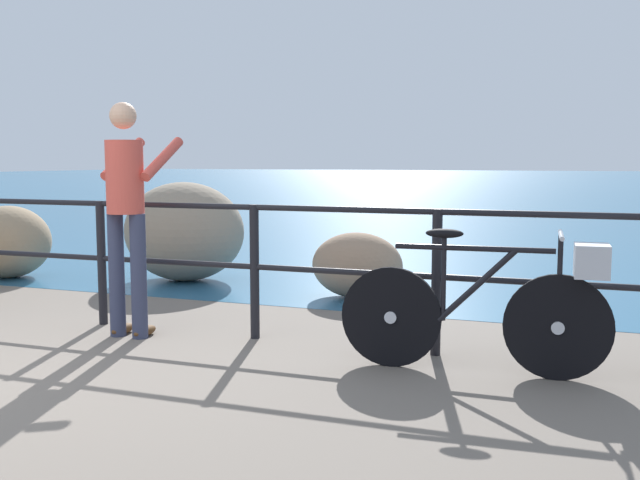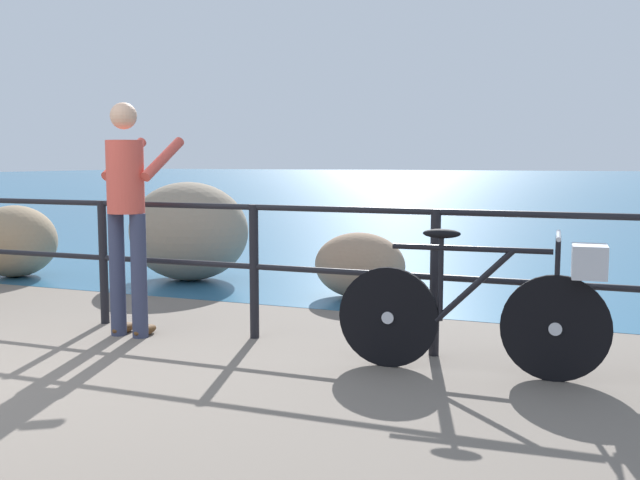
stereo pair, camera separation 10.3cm
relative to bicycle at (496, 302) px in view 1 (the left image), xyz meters
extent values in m
cube|color=#6B6056|center=(-3.22, 18.28, -0.51)|extent=(120.00, 120.00, 0.10)
cube|color=#285B7F|center=(-3.22, 46.52, -0.46)|extent=(120.00, 90.00, 0.01)
cylinder|color=black|center=(-3.22, 0.34, 0.05)|extent=(0.07, 0.07, 1.02)
cylinder|color=black|center=(-1.83, 0.34, 0.05)|extent=(0.07, 0.07, 1.02)
cylinder|color=black|center=(-0.45, 0.34, 0.05)|extent=(0.07, 0.07, 1.02)
cylinder|color=black|center=(-3.22, 0.34, 0.54)|extent=(8.31, 0.04, 0.04)
cylinder|color=black|center=(-3.22, 0.34, 0.09)|extent=(8.31, 0.04, 0.04)
cylinder|color=black|center=(-0.67, -0.04, -0.13)|extent=(0.66, 0.08, 0.66)
cylinder|color=#B7BCC6|center=(-0.67, -0.04, -0.13)|extent=(0.08, 0.06, 0.08)
cylinder|color=black|center=(0.37, 0.02, -0.13)|extent=(0.66, 0.08, 0.66)
cylinder|color=#B7BCC6|center=(0.37, 0.02, -0.13)|extent=(0.08, 0.06, 0.08)
cylinder|color=black|center=(-0.15, -0.01, 0.34)|extent=(0.99, 0.10, 0.04)
cylinder|color=black|center=(-0.12, -0.01, 0.10)|extent=(0.50, 0.07, 0.50)
cylinder|color=black|center=(-0.33, -0.02, 0.13)|extent=(0.03, 0.03, 0.53)
ellipsoid|color=black|center=(-0.33, -0.02, 0.43)|extent=(0.25, 0.11, 0.06)
cylinder|color=black|center=(0.37, 0.02, 0.15)|extent=(0.03, 0.03, 0.57)
cylinder|color=#B7BCC6|center=(0.37, 0.02, 0.44)|extent=(0.06, 0.48, 0.03)
cube|color=#B7BCC6|center=(0.55, 0.03, 0.29)|extent=(0.21, 0.25, 0.20)
cylinder|color=#333851|center=(-2.86, 0.04, 0.01)|extent=(0.12, 0.12, 0.95)
ellipsoid|color=#513319|center=(-2.86, 0.10, -0.42)|extent=(0.10, 0.26, 0.08)
cylinder|color=#333851|center=(-2.66, 0.04, 0.01)|extent=(0.12, 0.12, 0.95)
ellipsoid|color=#513319|center=(-2.66, 0.10, -0.42)|extent=(0.10, 0.26, 0.08)
cylinder|color=#CC4C3F|center=(-2.76, 0.04, 0.76)|extent=(0.28, 0.28, 0.55)
sphere|color=tan|center=(-2.76, 0.04, 1.22)|extent=(0.20, 0.20, 0.20)
cylinder|color=#CC4C3F|center=(-2.94, 0.28, 0.90)|extent=(0.08, 0.52, 0.34)
cylinder|color=#CC4C3F|center=(-2.58, 0.28, 0.90)|extent=(0.08, 0.52, 0.34)
ellipsoid|color=gray|center=(-3.74, 2.51, 0.09)|extent=(1.38, 1.16, 1.11)
ellipsoid|color=#977F61|center=(-5.74, 1.98, -0.05)|extent=(0.96, 0.94, 0.83)
ellipsoid|color=#9A7C61|center=(-1.60, 2.17, -0.14)|extent=(0.91, 0.64, 0.65)
camera|label=1|loc=(0.53, -4.61, 0.89)|focal=41.09mm
camera|label=2|loc=(0.63, -4.58, 0.89)|focal=41.09mm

